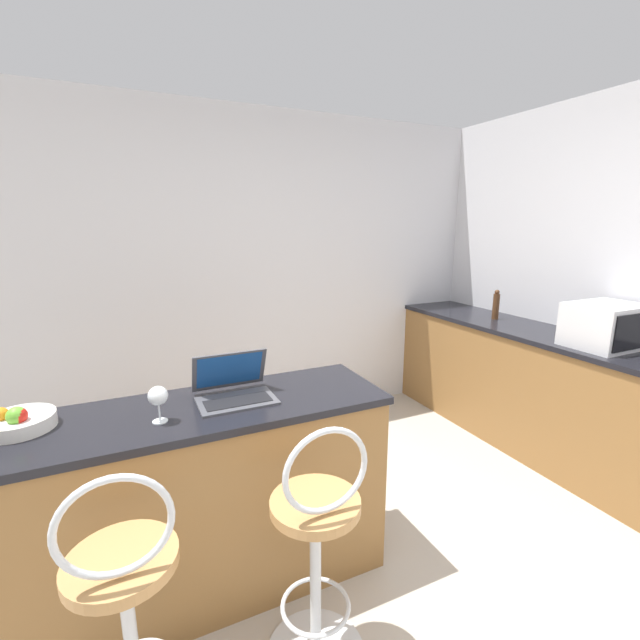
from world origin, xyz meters
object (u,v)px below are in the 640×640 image
(bar_stool_near, at_px, (128,619))
(microwave, at_px, (606,325))
(laptop, at_px, (234,387))
(wine_glass_tall, at_px, (158,397))
(pepper_mill, at_px, (496,305))
(fruit_bowl, at_px, (18,421))
(bar_stool_far, at_px, (317,553))

(bar_stool_near, bearing_deg, microwave, 7.86)
(laptop, relative_size, wine_glass_tall, 2.25)
(microwave, bearing_deg, pepper_mill, 89.82)
(laptop, xyz_separation_m, wine_glass_tall, (-0.33, -0.12, 0.06))
(fruit_bowl, distance_m, pepper_mill, 3.30)
(wine_glass_tall, bearing_deg, pepper_mill, 17.08)
(microwave, bearing_deg, bar_stool_near, -172.14)
(bar_stool_near, height_order, pepper_mill, pepper_mill)
(microwave, distance_m, wine_glass_tall, 2.73)
(microwave, xyz_separation_m, pepper_mill, (0.00, 0.91, -0.02))
(laptop, bearing_deg, pepper_mill, 16.76)
(fruit_bowl, bearing_deg, microwave, -3.99)
(bar_stool_near, relative_size, microwave, 2.27)
(pepper_mill, bearing_deg, bar_stool_near, -155.74)
(bar_stool_near, height_order, microwave, microwave)
(bar_stool_near, xyz_separation_m, pepper_mill, (2.90, 1.31, 0.55))
(bar_stool_near, relative_size, wine_glass_tall, 6.88)
(laptop, height_order, fruit_bowl, laptop)
(laptop, xyz_separation_m, fruit_bowl, (-0.84, 0.04, -0.02))
(bar_stool_near, relative_size, laptop, 3.05)
(microwave, height_order, pepper_mill, microwave)
(pepper_mill, bearing_deg, laptop, -163.24)
(microwave, relative_size, pepper_mill, 1.85)
(laptop, distance_m, fruit_bowl, 0.84)
(fruit_bowl, height_order, pepper_mill, pepper_mill)
(bar_stool_far, height_order, pepper_mill, pepper_mill)
(bar_stool_far, height_order, wine_glass_tall, wine_glass_tall)
(bar_stool_near, relative_size, bar_stool_far, 1.00)
(bar_stool_far, distance_m, pepper_mill, 2.65)
(bar_stool_near, xyz_separation_m, bar_stool_far, (0.65, 0.00, 0.00))
(bar_stool_far, bearing_deg, fruit_bowl, 147.71)
(laptop, xyz_separation_m, microwave, (2.39, -0.18, 0.09))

